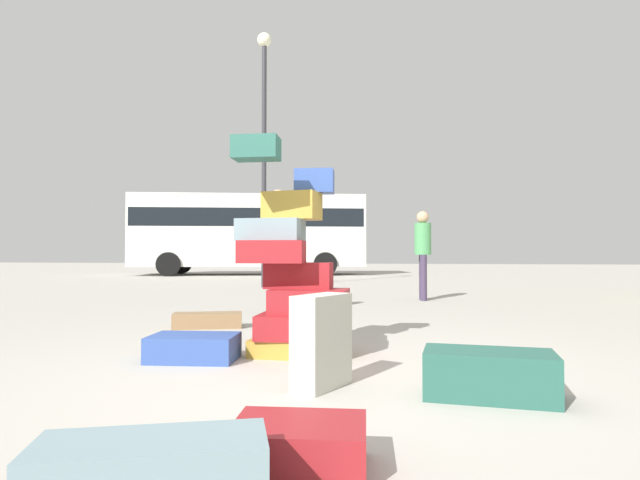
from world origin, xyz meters
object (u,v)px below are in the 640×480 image
at_px(suitcase_navy_foreground_near, 194,348).
at_px(suitcase_teal_white_trunk, 489,374).
at_px(parked_bus, 250,229).
at_px(lamp_post, 264,122).
at_px(suitcase_cream_left_side, 322,341).
at_px(person_tourist_with_camera, 423,247).
at_px(person_bearded_onlooker, 278,239).
at_px(suitcase_tower, 294,276).
at_px(suitcase_maroon_foreground_far, 300,446).
at_px(suitcase_brown_right_side, 208,320).

height_order(suitcase_navy_foreground_near, suitcase_teal_white_trunk, suitcase_teal_white_trunk).
distance_m(parked_bus, lamp_post, 8.30).
bearing_deg(suitcase_teal_white_trunk, suitcase_cream_left_side, -178.13).
height_order(person_tourist_with_camera, parked_bus, parked_bus).
distance_m(suitcase_navy_foreground_near, person_bearded_onlooker, 3.32).
xyz_separation_m(person_bearded_onlooker, parked_bus, (-4.52, 12.96, 0.78)).
xyz_separation_m(suitcase_tower, suitcase_maroon_foreground_far, (0.53, -2.23, -0.57)).
height_order(suitcase_brown_right_side, parked_bus, parked_bus).
height_order(suitcase_tower, suitcase_navy_foreground_near, suitcase_tower).
distance_m(suitcase_tower, parked_bus, 16.72).
height_order(suitcase_navy_foreground_near, suitcase_brown_right_side, suitcase_navy_foreground_near).
xyz_separation_m(suitcase_tower, suitcase_teal_white_trunk, (1.42, -1.06, -0.52)).
xyz_separation_m(suitcase_teal_white_trunk, parked_bus, (-6.81, 16.85, 1.70)).
relative_size(suitcase_tower, person_bearded_onlooker, 1.01).
bearing_deg(suitcase_brown_right_side, person_tourist_with_camera, 39.60).
height_order(suitcase_maroon_foreground_far, parked_bus, parked_bus).
xyz_separation_m(suitcase_teal_white_trunk, suitcase_maroon_foreground_far, (-0.89, -1.17, -0.05)).
xyz_separation_m(suitcase_maroon_foreground_far, lamp_post, (-3.18, 10.54, 4.09)).
bearing_deg(suitcase_navy_foreground_near, lamp_post, 97.04).
relative_size(suitcase_navy_foreground_near, suitcase_maroon_foreground_far, 1.29).
distance_m(suitcase_teal_white_trunk, parked_bus, 18.25).
bearing_deg(suitcase_tower, suitcase_teal_white_trunk, -36.88).
bearing_deg(suitcase_maroon_foreground_far, parked_bus, 103.42).
xyz_separation_m(suitcase_navy_foreground_near, suitcase_teal_white_trunk, (2.15, -0.71, 0.04)).
bearing_deg(suitcase_brown_right_side, suitcase_cream_left_side, -72.12).
relative_size(suitcase_brown_right_side, suitcase_teal_white_trunk, 1.03).
bearing_deg(suitcase_navy_foreground_near, suitcase_brown_right_side, 103.22).
bearing_deg(lamp_post, suitcase_navy_foreground_near, -77.50).
xyz_separation_m(suitcase_tower, suitcase_cream_left_side, (0.41, -1.00, -0.37)).
distance_m(suitcase_brown_right_side, person_bearded_onlooker, 1.80).
bearing_deg(lamp_post, suitcase_cream_left_side, -71.80).
relative_size(suitcase_navy_foreground_near, suitcase_teal_white_trunk, 0.91).
relative_size(suitcase_brown_right_side, lamp_post, 0.12).
bearing_deg(suitcase_tower, person_tourist_with_camera, 77.39).
distance_m(suitcase_maroon_foreground_far, person_tourist_with_camera, 7.66).
distance_m(suitcase_tower, suitcase_teal_white_trunk, 1.84).
bearing_deg(suitcase_maroon_foreground_far, suitcase_tower, 98.56).
xyz_separation_m(suitcase_teal_white_trunk, person_tourist_with_camera, (-0.22, 6.41, 0.83)).
height_order(suitcase_brown_right_side, suitcase_cream_left_side, suitcase_cream_left_side).
height_order(suitcase_navy_foreground_near, person_tourist_with_camera, person_tourist_with_camera).
xyz_separation_m(suitcase_maroon_foreground_far, person_bearded_onlooker, (-1.40, 5.06, 0.96)).
bearing_deg(suitcase_brown_right_side, suitcase_maroon_foreground_far, -81.00).
bearing_deg(parked_bus, person_bearded_onlooker, -85.21).
relative_size(suitcase_brown_right_side, person_tourist_with_camera, 0.47).
xyz_separation_m(suitcase_brown_right_side, person_bearded_onlooker, (0.44, 1.45, 0.97)).
distance_m(suitcase_brown_right_side, lamp_post, 8.17).
xyz_separation_m(suitcase_navy_foreground_near, suitcase_brown_right_side, (-0.58, 1.73, -0.02)).
xyz_separation_m(person_tourist_with_camera, lamp_post, (-3.85, 2.96, 3.21)).
bearing_deg(person_bearded_onlooker, parked_bus, 161.84).
distance_m(suitcase_teal_white_trunk, suitcase_cream_left_side, 1.02).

